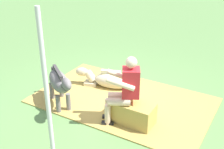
{
  "coord_description": "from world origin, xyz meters",
  "views": [
    {
      "loc": [
        -2.71,
        4.47,
        3.18
      ],
      "look_at": [
        0.01,
        -0.2,
        0.55
      ],
      "focal_mm": 47.46,
      "sensor_mm": 36.0,
      "label": 1
    }
  ],
  "objects_px": {
    "hay_bale": "(132,113)",
    "person_seated": "(124,88)",
    "tent_pole_left": "(48,103)",
    "pony_standing": "(60,83)",
    "pony_lying": "(110,80)"
  },
  "relations": [
    {
      "from": "hay_bale",
      "to": "person_seated",
      "type": "bearing_deg",
      "value": 19.37
    },
    {
      "from": "hay_bale",
      "to": "tent_pole_left",
      "type": "distance_m",
      "value": 2.03
    },
    {
      "from": "pony_standing",
      "to": "pony_lying",
      "type": "distance_m",
      "value": 1.31
    },
    {
      "from": "person_seated",
      "to": "pony_standing",
      "type": "height_order",
      "value": "person_seated"
    },
    {
      "from": "hay_bale",
      "to": "tent_pole_left",
      "type": "xyz_separation_m",
      "value": [
        0.36,
        1.72,
        1.02
      ]
    },
    {
      "from": "hay_bale",
      "to": "person_seated",
      "type": "distance_m",
      "value": 0.52
    },
    {
      "from": "hay_bale",
      "to": "pony_standing",
      "type": "height_order",
      "value": "pony_standing"
    },
    {
      "from": "pony_standing",
      "to": "tent_pole_left",
      "type": "height_order",
      "value": "tent_pole_left"
    },
    {
      "from": "person_seated",
      "to": "pony_standing",
      "type": "xyz_separation_m",
      "value": [
        1.33,
        0.16,
        -0.17
      ]
    },
    {
      "from": "tent_pole_left",
      "to": "pony_standing",
      "type": "bearing_deg",
      "value": -53.56
    },
    {
      "from": "pony_lying",
      "to": "tent_pole_left",
      "type": "bearing_deg",
      "value": 104.37
    },
    {
      "from": "pony_standing",
      "to": "tent_pole_left",
      "type": "distance_m",
      "value": 2.0
    },
    {
      "from": "person_seated",
      "to": "pony_standing",
      "type": "relative_size",
      "value": 1.13
    },
    {
      "from": "hay_bale",
      "to": "person_seated",
      "type": "relative_size",
      "value": 0.61
    },
    {
      "from": "hay_bale",
      "to": "pony_standing",
      "type": "distance_m",
      "value": 1.52
    }
  ]
}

